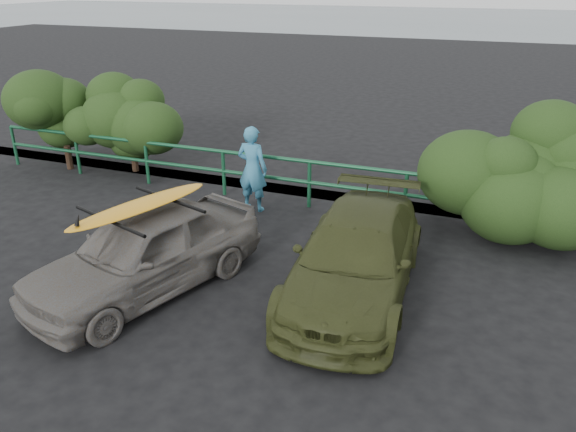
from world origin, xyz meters
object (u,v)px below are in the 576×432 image
olive_vehicle (356,257)px  surfboard (140,206)px  guardrail (265,178)px  man (252,169)px  sedan (145,251)px

olive_vehicle → surfboard: 3.30m
guardrail → surfboard: surfboard is taller
olive_vehicle → man: man is taller
guardrail → man: 0.66m
guardrail → surfboard: (-0.22, -4.10, 0.90)m
sedan → surfboard: (-0.00, 0.00, 0.75)m
sedan → man: man is taller
sedan → guardrail: bearing=105.2°
sedan → surfboard: surfboard is taller
sedan → surfboard: 0.75m
surfboard → man: bearing=105.5°
guardrail → sedan: 4.11m
olive_vehicle → surfboard: size_ratio=1.74×
olive_vehicle → man: 3.78m
man → surfboard: bearing=90.9°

